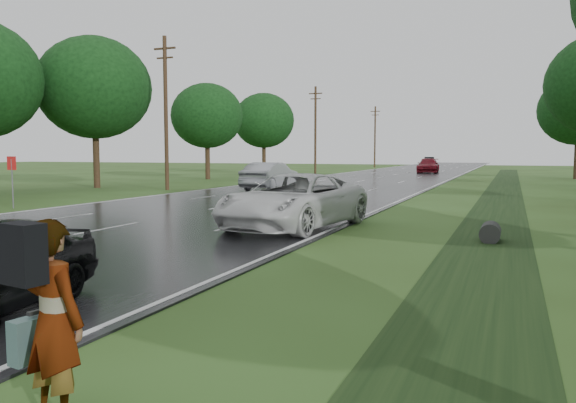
# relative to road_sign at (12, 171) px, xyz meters

# --- Properties ---
(road) EXTENTS (14.00, 180.00, 0.04)m
(road) POSITION_rel_road_sign_xyz_m (8.50, 33.00, -1.62)
(road) COLOR black
(road) RESTS_ON ground
(edge_stripe_east) EXTENTS (0.12, 180.00, 0.01)m
(edge_stripe_east) POSITION_rel_road_sign_xyz_m (15.25, 33.00, -1.60)
(edge_stripe_east) COLOR silver
(edge_stripe_east) RESTS_ON road
(edge_stripe_west) EXTENTS (0.12, 180.00, 0.01)m
(edge_stripe_west) POSITION_rel_road_sign_xyz_m (1.75, 33.00, -1.60)
(edge_stripe_west) COLOR silver
(edge_stripe_west) RESTS_ON road
(center_line) EXTENTS (0.12, 180.00, 0.01)m
(center_line) POSITION_rel_road_sign_xyz_m (8.50, 33.00, -1.60)
(center_line) COLOR silver
(center_line) RESTS_ON road
(drainage_ditch) EXTENTS (2.20, 120.00, 0.56)m
(drainage_ditch) POSITION_rel_road_sign_xyz_m (20.00, 6.71, -1.61)
(drainage_ditch) COLOR black
(drainage_ditch) RESTS_ON ground
(road_sign) EXTENTS (0.50, 0.06, 2.30)m
(road_sign) POSITION_rel_road_sign_xyz_m (0.00, 0.00, 0.00)
(road_sign) COLOR slate
(road_sign) RESTS_ON ground
(utility_pole_mid) EXTENTS (1.60, 0.26, 10.00)m
(utility_pole_mid) POSITION_rel_road_sign_xyz_m (-0.70, 13.00, 3.55)
(utility_pole_mid) COLOR #382517
(utility_pole_mid) RESTS_ON ground
(utility_pole_far) EXTENTS (1.60, 0.26, 10.00)m
(utility_pole_far) POSITION_rel_road_sign_xyz_m (-0.70, 43.00, 3.55)
(utility_pole_far) COLOR #382517
(utility_pole_far) RESTS_ON ground
(utility_pole_distant) EXTENTS (1.60, 0.26, 10.00)m
(utility_pole_distant) POSITION_rel_road_sign_xyz_m (-0.70, 73.00, 3.55)
(utility_pole_distant) COLOR #382517
(utility_pole_distant) RESTS_ON ground
(tree_west_c) EXTENTS (7.80, 7.80, 10.43)m
(tree_west_c) POSITION_rel_road_sign_xyz_m (-6.50, 13.00, 5.27)
(tree_west_c) COLOR #382517
(tree_west_c) RESTS_ON ground
(tree_west_d) EXTENTS (6.60, 6.60, 8.80)m
(tree_west_d) POSITION_rel_road_sign_xyz_m (-5.70, 27.00, 4.18)
(tree_west_d) COLOR #382517
(tree_west_d) RESTS_ON ground
(tree_west_f) EXTENTS (7.00, 7.00, 9.29)m
(tree_west_f) POSITION_rel_road_sign_xyz_m (-6.30, 41.00, 4.49)
(tree_west_f) COLOR #382517
(tree_west_f) RESTS_ON ground
(pedestrian) EXTENTS (0.88, 0.85, 1.88)m
(pedestrian) POSITION_rel_road_sign_xyz_m (16.67, -14.62, -0.67)
(pedestrian) COLOR #A5998C
(pedestrian) RESTS_ON ground
(white_pickup) EXTENTS (3.71, 6.63, 1.75)m
(white_pickup) POSITION_rel_road_sign_xyz_m (14.00, -1.62, -0.73)
(white_pickup) COLOR silver
(white_pickup) RESTS_ON road
(silver_sedan) EXTENTS (2.03, 5.47, 1.79)m
(silver_sedan) POSITION_rel_road_sign_xyz_m (5.84, 15.13, -0.71)
(silver_sedan) COLOR gray
(silver_sedan) RESTS_ON road
(far_car_red) EXTENTS (2.77, 6.03, 1.71)m
(far_car_red) POSITION_rel_road_sign_xyz_m (11.08, 50.47, -0.75)
(far_car_red) COLOR maroon
(far_car_red) RESTS_ON road
(far_car_dark) EXTENTS (2.42, 5.14, 1.63)m
(far_car_dark) POSITION_rel_road_sign_xyz_m (6.28, 86.54, -0.79)
(far_car_dark) COLOR black
(far_car_dark) RESTS_ON road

